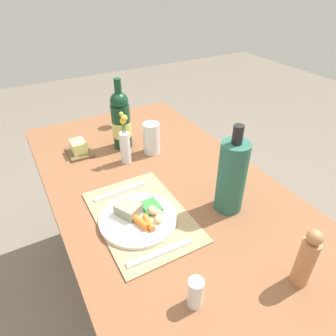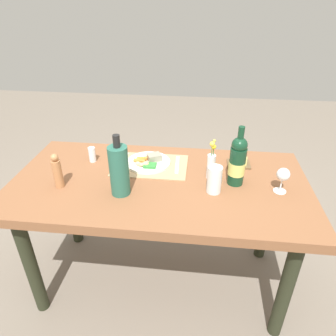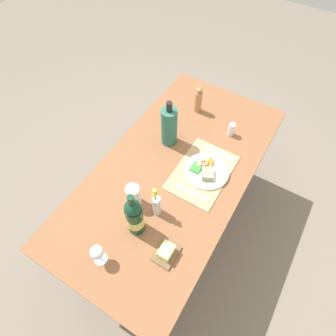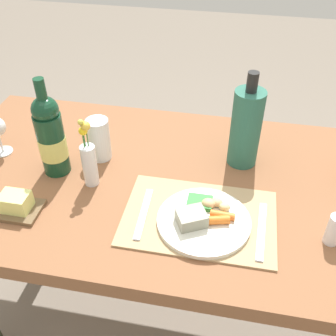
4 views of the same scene
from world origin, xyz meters
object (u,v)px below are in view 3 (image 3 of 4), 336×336
at_px(pepper_mill, 198,100).
at_px(cooler_bottle, 169,126).
at_px(salt_shaker, 231,129).
at_px(water_tumbler, 134,197).
at_px(dinner_plate, 206,170).
at_px(wine_glass, 97,253).
at_px(knife, 219,153).
at_px(fork, 192,193).
at_px(butter_dish, 166,252).
at_px(flower_vase, 156,204).
at_px(dining_table, 174,179).
at_px(wine_bottle, 135,217).

relative_size(pepper_mill, cooler_bottle, 0.59).
height_order(cooler_bottle, salt_shaker, cooler_bottle).
bearing_deg(water_tumbler, pepper_mill, 3.06).
height_order(dinner_plate, pepper_mill, pepper_mill).
bearing_deg(salt_shaker, wine_glass, 169.22).
distance_m(wine_glass, cooler_bottle, 0.80).
relative_size(pepper_mill, water_tumbler, 1.32).
relative_size(knife, water_tumbler, 1.47).
distance_m(fork, butter_dish, 0.36).
relative_size(dinner_plate, knife, 1.23).
relative_size(wine_glass, pepper_mill, 0.71).
relative_size(flower_vase, salt_shaker, 2.54).
relative_size(dining_table, water_tumbler, 11.15).
relative_size(fork, wine_bottle, 0.62).
bearing_deg(pepper_mill, wine_bottle, -171.50).
height_order(flower_vase, cooler_bottle, cooler_bottle).
height_order(cooler_bottle, water_tumbler, cooler_bottle).
bearing_deg(flower_vase, cooler_bottle, 23.71).
bearing_deg(wine_bottle, pepper_mill, 8.50).
xyz_separation_m(dining_table, pepper_mill, (0.50, 0.11, 0.19)).
height_order(fork, water_tumbler, water_tumbler).
xyz_separation_m(fork, cooler_bottle, (0.25, 0.30, 0.12)).
relative_size(dinner_plate, water_tumbler, 1.81).
relative_size(knife, cooler_bottle, 0.66).
xyz_separation_m(wine_bottle, salt_shaker, (0.82, -0.14, -0.08)).
bearing_deg(dining_table, water_tumbler, 165.66).
distance_m(cooler_bottle, water_tumbler, 0.47).
bearing_deg(salt_shaker, flower_vase, 171.34).
distance_m(dining_table, salt_shaker, 0.47).
distance_m(dining_table, wine_glass, 0.65).
bearing_deg(dining_table, knife, -34.56).
distance_m(pepper_mill, wine_bottle, 0.91).
xyz_separation_m(pepper_mill, butter_dish, (-0.93, -0.33, -0.06)).
bearing_deg(knife, dinner_plate, -179.42).
xyz_separation_m(dining_table, knife, (0.24, -0.17, 0.10)).
height_order(pepper_mill, butter_dish, pepper_mill).
distance_m(pepper_mill, water_tumbler, 0.79).
bearing_deg(wine_glass, salt_shaker, -10.78).
bearing_deg(knife, wine_bottle, 169.35).
bearing_deg(fork, flower_vase, 148.04).
distance_m(wine_bottle, water_tumbler, 0.16).
relative_size(wine_glass, butter_dish, 1.02).
height_order(wine_glass, salt_shaker, wine_glass).
relative_size(pepper_mill, butter_dish, 1.44).
height_order(knife, wine_glass, wine_glass).
bearing_deg(pepper_mill, butter_dish, -160.54).
distance_m(dinner_plate, butter_dish, 0.52).
relative_size(flower_vase, wine_glass, 1.71).
xyz_separation_m(salt_shaker, water_tumbler, (-0.70, 0.24, 0.02)).
height_order(dinner_plate, fork, dinner_plate).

